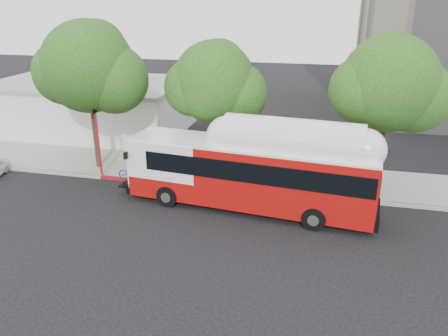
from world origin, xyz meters
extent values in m
plane|color=black|center=(0.00, 0.00, 0.00)|extent=(120.00, 120.00, 0.00)
cube|color=gray|center=(0.00, 6.50, 0.07)|extent=(60.00, 5.00, 0.15)
cube|color=gray|center=(0.00, 3.90, 0.07)|extent=(60.00, 0.30, 0.15)
cube|color=maroon|center=(-3.00, 3.90, 0.08)|extent=(10.00, 0.32, 0.16)
cylinder|color=#2D2116|center=(-9.00, 5.50, 3.04)|extent=(0.36, 0.36, 6.08)
sphere|color=#1A4413|center=(-9.00, 5.50, 6.84)|extent=(5.80, 5.80, 5.80)
sphere|color=#1A4413|center=(-7.41, 5.70, 6.08)|extent=(4.35, 4.35, 4.35)
cylinder|color=#2D2116|center=(-1.00, 6.00, 2.72)|extent=(0.36, 0.36, 5.44)
sphere|color=#1A4413|center=(-1.00, 6.00, 6.12)|extent=(5.00, 5.00, 5.00)
sphere|color=#1A4413|center=(0.38, 6.20, 5.44)|extent=(3.75, 3.75, 3.75)
cylinder|color=#2D2116|center=(9.00, 5.80, 2.88)|extent=(0.36, 0.36, 5.76)
sphere|color=#1A4413|center=(9.00, 5.80, 6.48)|extent=(5.40, 5.40, 5.40)
sphere|color=#1A4413|center=(10.48, 6.00, 5.76)|extent=(4.05, 4.05, 4.05)
cube|color=silver|center=(-14.00, 14.00, 2.00)|extent=(16.00, 10.00, 4.00)
cube|color=gray|center=(-14.00, 14.00, 4.10)|extent=(16.20, 10.20, 0.30)
cube|color=#A20D0B|center=(1.97, 1.86, 1.99)|extent=(13.50, 4.35, 3.20)
cube|color=black|center=(2.51, 1.79, 2.65)|extent=(12.19, 4.27, 1.05)
cube|color=white|center=(1.97, 1.86, 3.63)|extent=(13.49, 4.26, 0.11)
cube|color=white|center=(4.16, 1.61, 3.92)|extent=(7.28, 2.99, 0.61)
cube|color=black|center=(-5.23, 2.67, 0.55)|extent=(1.10, 2.08, 0.07)
imported|color=navy|center=(-5.23, 2.67, 1.08)|extent=(0.87, 1.96, 1.00)
cylinder|color=red|center=(-8.07, 4.11, 2.13)|extent=(0.13, 0.13, 4.27)
cube|color=black|center=(-8.07, 4.11, 4.37)|extent=(0.05, 0.43, 0.27)
camera|label=1|loc=(5.46, -19.68, 10.86)|focal=35.00mm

